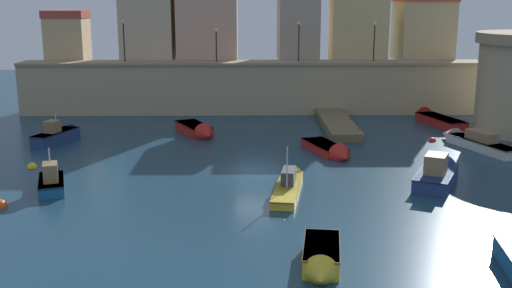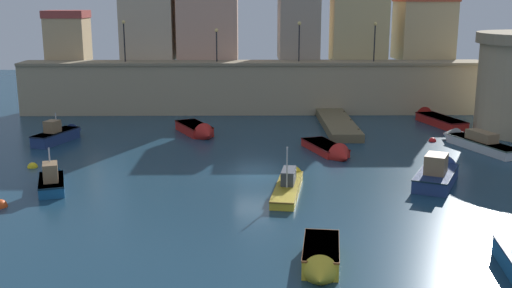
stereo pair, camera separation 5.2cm
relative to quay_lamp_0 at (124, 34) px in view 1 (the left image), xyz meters
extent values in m
plane|color=#19384C|center=(11.52, -19.69, -7.12)|extent=(109.46, 109.46, 0.00)
cube|color=tan|center=(11.52, 0.00, -4.89)|extent=(41.77, 2.89, 4.46)
cube|color=gray|center=(11.52, 0.00, -2.54)|extent=(41.77, 3.19, 0.24)
cube|color=tan|center=(-5.92, 3.15, -0.65)|extent=(3.63, 3.41, 4.00)
cube|color=#A03D37|center=(-5.92, 3.15, 1.70)|extent=(3.78, 3.55, 0.70)
cube|color=#CAAF8E|center=(1.63, 4.02, 0.76)|extent=(4.87, 5.14, 6.84)
cube|color=tan|center=(7.26, 3.91, 1.26)|extent=(5.62, 4.93, 7.84)
cube|color=tan|center=(15.90, 4.44, 0.50)|extent=(3.73, 5.99, 6.30)
cube|color=tan|center=(21.53, 3.15, 0.50)|extent=(5.13, 3.41, 6.31)
cube|color=tan|center=(27.94, 4.09, 0.09)|extent=(4.93, 5.29, 5.49)
cube|color=brown|center=(18.33, -6.89, -6.79)|extent=(2.38, 10.89, 0.65)
cylinder|color=#493E29|center=(19.40, -3.26, -6.77)|extent=(0.20, 0.20, 0.70)
cylinder|color=#493E29|center=(19.40, -6.89, -6.77)|extent=(0.20, 0.20, 0.70)
cylinder|color=#493E29|center=(19.40, -10.52, -6.77)|extent=(0.20, 0.20, 0.70)
cylinder|color=black|center=(0.00, 0.00, -0.74)|extent=(0.12, 0.12, 3.36)
sphere|color=#F9D172|center=(0.00, 0.00, 1.09)|extent=(0.32, 0.32, 0.32)
cylinder|color=black|center=(8.25, 0.00, -1.10)|extent=(0.12, 0.12, 2.63)
sphere|color=#F9D172|center=(8.25, 0.00, 0.37)|extent=(0.32, 0.32, 0.32)
cylinder|color=black|center=(15.65, 0.00, -0.80)|extent=(0.12, 0.12, 3.24)
sphere|color=#F9D172|center=(15.65, 0.00, 0.97)|extent=(0.32, 0.32, 0.32)
cylinder|color=black|center=(22.44, 0.00, -0.82)|extent=(0.12, 0.12, 3.19)
sphere|color=#F9D172|center=(22.44, 0.00, 0.93)|extent=(0.32, 0.32, 0.32)
cube|color=navy|center=(-2.97, -11.83, -6.70)|extent=(2.59, 4.31, 0.83)
cone|color=navy|center=(-2.09, -9.40, -6.70)|extent=(1.52, 1.49, 1.20)
cube|color=black|center=(-2.97, -11.83, -6.33)|extent=(2.64, 4.39, 0.08)
cube|color=olive|center=(-3.07, -12.11, -5.86)|extent=(1.14, 1.23, 0.86)
cylinder|color=#B2B2B7|center=(-2.92, -11.68, -5.61)|extent=(0.08, 0.08, 1.35)
cube|color=navy|center=(21.65, -22.53, -6.73)|extent=(3.61, 4.79, 0.77)
cone|color=navy|center=(22.87, -20.03, -6.73)|extent=(2.13, 1.89, 1.76)
cube|color=black|center=(21.65, -22.53, -6.38)|extent=(3.68, 4.88, 0.08)
cube|color=olive|center=(21.51, -22.80, -5.81)|extent=(1.66, 1.86, 1.07)
cube|color=#99B7C6|center=(21.85, -22.12, -5.76)|extent=(0.91, 0.49, 0.64)
cube|color=red|center=(16.32, -14.69, -6.85)|extent=(2.93, 4.61, 0.54)
cone|color=red|center=(17.18, -17.25, -6.85)|extent=(1.87, 1.64, 1.57)
cube|color=#64100F|center=(16.32, -14.69, -6.62)|extent=(2.99, 4.70, 0.08)
cube|color=#195689|center=(0.24, -23.21, -6.81)|extent=(2.25, 3.66, 0.61)
cone|color=#195689|center=(-0.38, -21.15, -6.81)|extent=(1.47, 1.28, 1.24)
cube|color=#0B2231|center=(0.24, -23.21, -6.55)|extent=(2.29, 3.74, 0.08)
cube|color=olive|center=(0.34, -23.52, -6.01)|extent=(1.08, 1.36, 0.99)
cylinder|color=#B2B2B7|center=(0.23, -23.17, -5.62)|extent=(0.08, 0.08, 1.76)
cube|color=gold|center=(13.17, -24.04, -6.89)|extent=(2.15, 5.78, 0.46)
cone|color=gold|center=(13.74, -20.61, -6.89)|extent=(1.38, 1.57, 1.17)
cube|color=brown|center=(13.17, -24.04, -6.70)|extent=(2.19, 5.90, 0.08)
cube|color=#333842|center=(13.25, -23.53, -6.28)|extent=(0.96, 1.76, 0.76)
cube|color=#99B7C6|center=(13.39, -22.71, -6.24)|extent=(0.63, 0.16, 0.46)
cylinder|color=#B2B2B7|center=(13.11, -24.40, -5.55)|extent=(0.08, 0.08, 2.22)
cube|color=red|center=(6.83, -8.71, -6.75)|extent=(3.26, 4.38, 0.73)
cone|color=red|center=(7.94, -11.00, -6.75)|extent=(1.91, 1.71, 1.57)
cube|color=#5D1009|center=(6.83, -8.71, -6.42)|extent=(3.32, 4.46, 0.08)
cube|color=silver|center=(27.28, -14.57, -6.79)|extent=(3.39, 6.09, 0.66)
cone|color=silver|center=(26.03, -11.16, -6.79)|extent=(1.75, 1.78, 1.35)
cube|color=#4C604F|center=(27.28, -14.57, -6.50)|extent=(3.46, 6.21, 0.08)
cube|color=olive|center=(27.23, -14.41, -6.14)|extent=(1.72, 2.51, 0.65)
cube|color=gold|center=(13.95, -32.99, -6.72)|extent=(1.82, 3.44, 0.80)
cone|color=gold|center=(13.67, -35.02, -6.72)|extent=(1.43, 1.09, 1.32)
cube|color=brown|center=(13.95, -32.99, -6.36)|extent=(1.86, 3.50, 0.08)
cube|color=red|center=(27.04, -6.00, -6.77)|extent=(3.00, 5.58, 0.69)
cone|color=red|center=(26.15, -2.81, -6.77)|extent=(1.87, 1.76, 1.55)
cube|color=#500C0D|center=(27.04, -6.00, -6.46)|extent=(3.06, 5.69, 0.08)
sphere|color=#EA4C19|center=(-1.52, -26.02, -7.12)|extent=(0.78, 0.78, 0.78)
sphere|color=red|center=(24.65, -11.76, -7.12)|extent=(0.55, 0.55, 0.55)
sphere|color=yellow|center=(-2.39, -18.58, -7.12)|extent=(0.63, 0.63, 0.63)
camera|label=1|loc=(11.02, -55.62, 3.17)|focal=43.10mm
camera|label=2|loc=(11.07, -55.62, 3.17)|focal=43.10mm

